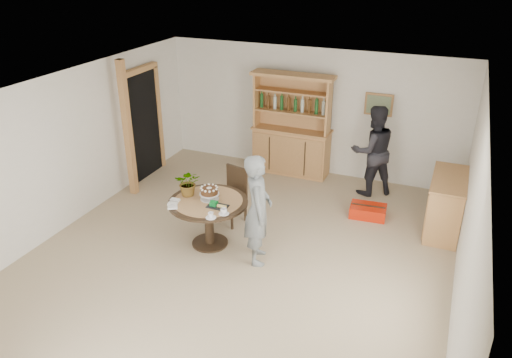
% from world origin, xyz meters
% --- Properties ---
extents(ground, '(7.00, 7.00, 0.00)m').
position_xyz_m(ground, '(0.00, 0.00, 0.00)').
color(ground, tan).
rests_on(ground, ground).
extents(room_shell, '(6.04, 7.04, 2.52)m').
position_xyz_m(room_shell, '(0.00, 0.01, 1.74)').
color(room_shell, white).
rests_on(room_shell, ground).
extents(doorway, '(0.13, 1.10, 2.18)m').
position_xyz_m(doorway, '(-2.93, 2.00, 1.11)').
color(doorway, black).
rests_on(doorway, ground).
extents(pine_post, '(0.12, 0.12, 2.50)m').
position_xyz_m(pine_post, '(-2.70, 1.20, 1.25)').
color(pine_post, tan).
rests_on(pine_post, ground).
extents(hutch, '(1.62, 0.54, 2.04)m').
position_xyz_m(hutch, '(-0.30, 3.24, 0.69)').
color(hutch, tan).
rests_on(hutch, ground).
extents(sideboard, '(0.54, 1.26, 0.94)m').
position_xyz_m(sideboard, '(2.74, 2.00, 0.47)').
color(sideboard, tan).
rests_on(sideboard, ground).
extents(dining_table, '(1.20, 1.20, 0.76)m').
position_xyz_m(dining_table, '(-0.57, 0.17, 0.60)').
color(dining_table, black).
rests_on(dining_table, ground).
extents(dining_chair, '(0.51, 0.51, 0.95)m').
position_xyz_m(dining_chair, '(-0.55, 0.99, 0.54)').
color(dining_chair, black).
rests_on(dining_chair, ground).
extents(birthday_cake, '(0.30, 0.30, 0.20)m').
position_xyz_m(birthday_cake, '(-0.57, 0.22, 0.88)').
color(birthday_cake, white).
rests_on(birthday_cake, dining_table).
extents(flower_vase, '(0.47, 0.44, 0.42)m').
position_xyz_m(flower_vase, '(-0.92, 0.22, 0.97)').
color(flower_vase, '#3F7233').
rests_on(flower_vase, dining_table).
extents(gift_tray, '(0.30, 0.20, 0.08)m').
position_xyz_m(gift_tray, '(-0.35, 0.04, 0.79)').
color(gift_tray, black).
rests_on(gift_tray, dining_table).
extents(coffee_cup_a, '(0.15, 0.15, 0.09)m').
position_xyz_m(coffee_cup_a, '(-0.17, -0.11, 0.80)').
color(coffee_cup_a, white).
rests_on(coffee_cup_a, dining_table).
extents(coffee_cup_b, '(0.15, 0.15, 0.08)m').
position_xyz_m(coffee_cup_b, '(-0.29, -0.28, 0.79)').
color(coffee_cup_b, white).
rests_on(coffee_cup_b, dining_table).
extents(napkins, '(0.24, 0.33, 0.03)m').
position_xyz_m(napkins, '(-0.98, -0.15, 0.77)').
color(napkins, white).
rests_on(napkins, dining_table).
extents(teen_boy, '(0.60, 0.71, 1.66)m').
position_xyz_m(teen_boy, '(0.28, 0.07, 0.83)').
color(teen_boy, slate).
rests_on(teen_boy, ground).
extents(adult_person, '(1.04, 0.99, 1.69)m').
position_xyz_m(adult_person, '(1.36, 2.91, 0.85)').
color(adult_person, black).
rests_on(adult_person, ground).
extents(red_suitcase, '(0.63, 0.45, 0.21)m').
position_xyz_m(red_suitcase, '(1.53, 1.98, 0.10)').
color(red_suitcase, red).
rests_on(red_suitcase, ground).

